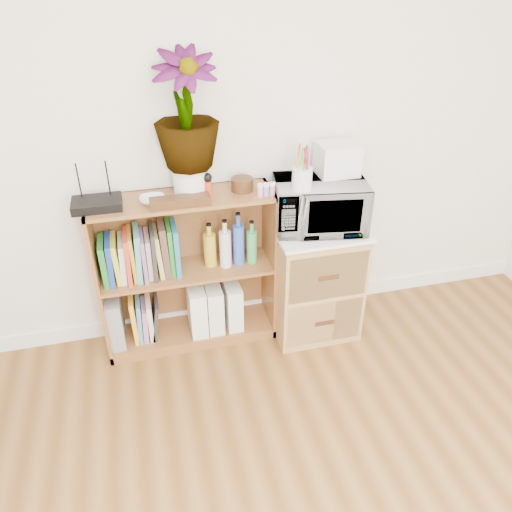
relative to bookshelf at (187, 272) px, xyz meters
name	(u,v)px	position (x,y,z in m)	size (l,w,h in m)	color
skirting_board	(242,307)	(0.35, 0.14, -0.42)	(4.00, 0.02, 0.10)	white
bookshelf	(187,272)	(0.00, 0.00, 0.00)	(1.00, 0.30, 0.95)	brown
wicker_unit	(313,279)	(0.75, -0.08, -0.12)	(0.50, 0.45, 0.70)	#9E7542
microwave	(319,205)	(0.75, -0.08, 0.38)	(0.50, 0.34, 0.28)	silver
pen_cup	(302,179)	(0.62, -0.15, 0.58)	(0.10, 0.10, 0.12)	silver
small_appliance	(337,159)	(0.87, 0.00, 0.61)	(0.22, 0.18, 0.17)	silver
router	(97,204)	(-0.42, -0.02, 0.50)	(0.25, 0.17, 0.04)	black
white_bowl	(152,200)	(-0.15, -0.03, 0.49)	(0.13, 0.13, 0.03)	white
plant_pot	(191,181)	(0.06, 0.02, 0.55)	(0.18, 0.18, 0.16)	silver
potted_plant	(186,111)	(0.06, 0.02, 0.92)	(0.32, 0.32, 0.58)	#417C31
trinket_box	(180,201)	(-0.01, -0.10, 0.50)	(0.31, 0.08, 0.05)	#39220F
kokeshi_doll	(208,190)	(0.14, -0.04, 0.52)	(0.04, 0.04, 0.09)	#B83216
wooden_bowl	(242,184)	(0.33, 0.01, 0.51)	(0.12, 0.12, 0.07)	#341D0E
paint_jars	(266,191)	(0.44, -0.09, 0.50)	(0.11, 0.04, 0.05)	pink
file_box	(115,318)	(-0.45, 0.00, -0.25)	(0.09, 0.25, 0.31)	gray
magazine_holder_left	(197,307)	(0.04, -0.01, -0.25)	(0.10, 0.25, 0.31)	white
magazine_holder_mid	(213,305)	(0.14, -0.01, -0.26)	(0.09, 0.24, 0.30)	silver
magazine_holder_right	(232,303)	(0.26, -0.01, -0.26)	(0.09, 0.23, 0.29)	white
cookbooks	(141,254)	(-0.24, 0.00, 0.16)	(0.42, 0.20, 0.31)	#207828
liquor_bottles	(229,242)	(0.25, 0.00, 0.16)	(0.31, 0.07, 0.32)	gold
lower_books	(144,318)	(-0.28, 0.00, -0.28)	(0.17, 0.19, 0.29)	gold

